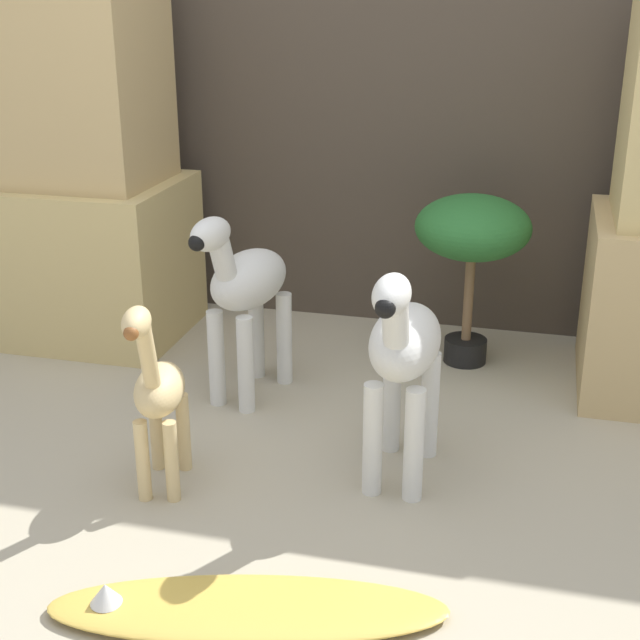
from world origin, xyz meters
name	(u,v)px	position (x,y,z in m)	size (l,w,h in m)	color
ground_plane	(279,532)	(0.00, 0.00, 0.00)	(14.00, 14.00, 0.00)	#B2A88E
wall_back	(397,48)	(0.00, 1.63, 1.10)	(6.40, 0.08, 2.20)	#473D33
rock_pillar_left	(93,177)	(-1.08, 1.17, 0.64)	(0.64, 0.61, 1.44)	#D1B775
zebra_right	(403,353)	(0.26, 0.35, 0.39)	(0.20, 0.49, 0.68)	silver
zebra_left	(245,289)	(-0.34, 0.76, 0.39)	(0.27, 0.50, 0.68)	silver
giraffe_figurine	(157,393)	(-0.38, 0.13, 0.30)	(0.18, 0.38, 0.60)	#E0C184
potted_palm_front	(472,235)	(0.36, 1.23, 0.49)	(0.42, 0.42, 0.64)	black
surfboard	(243,608)	(0.02, -0.33, 0.02)	(0.95, 0.45, 0.08)	gold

